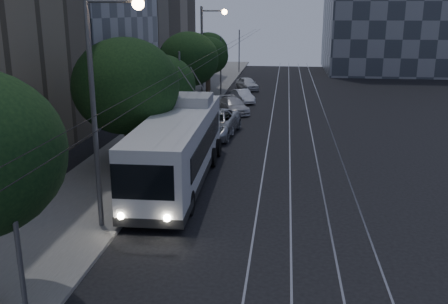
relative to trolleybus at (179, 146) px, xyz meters
The scene contains 17 objects.
ground 5.22m from the trolleybus, 37.15° to the right, with size 120.00×120.00×0.00m, color black.
sidewalk 17.51m from the trolleybus, 101.94° to the left, with size 5.00×90.00×0.15m, color slate.
tram_rails 18.30m from the trolleybus, 69.44° to the left, with size 4.52×90.00×0.02m.
overhead_wires 17.16m from the trolleybus, 93.63° to the left, with size 2.23×90.00×6.00m.
trolleybus is the anchor object (origin of this frame).
pickup_silver 9.82m from the trolleybus, 88.25° to the left, with size 2.97×6.44×1.79m, color silver.
car_white_a 11.11m from the trolleybus, 88.02° to the left, with size 1.64×4.09×1.39m, color silver.
car_white_b 18.08m from the trolleybus, 87.35° to the left, with size 1.82×4.47×1.30m, color #B7B6BA.
car_white_c 23.34m from the trolleybus, 87.06° to the left, with size 1.29×3.69×1.22m, color silver.
car_white_d 31.38m from the trolleybus, 88.18° to the left, with size 1.64×4.07×1.39m, color silver.
tree_1 4.42m from the trolleybus, 154.20° to the left, with size 5.64×5.64×7.14m.
tree_2 7.84m from the trolleybus, 110.11° to the left, with size 4.35×4.35×5.81m.
tree_3 16.70m from the trolleybus, 99.11° to the left, with size 4.88×4.88×6.88m.
tree_4 26.39m from the trolleybus, 95.69° to the left, with size 4.17×4.17×6.02m.
tree_5 30.01m from the trolleybus, 95.96° to the left, with size 4.22×4.22×6.30m.
streetlamp_near 7.30m from the trolleybus, 103.84° to the right, with size 2.23×0.44×9.09m.
streetlamp_far 17.52m from the trolleybus, 94.19° to the left, with size 2.17×0.44×8.80m.
Camera 1 is at (1.32, -20.83, 8.36)m, focal length 40.00 mm.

